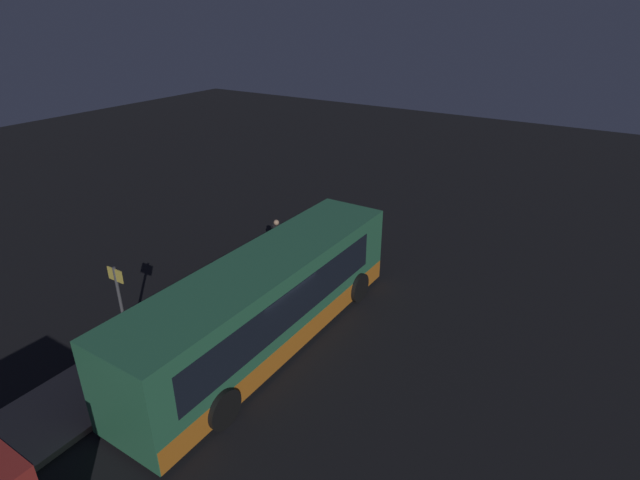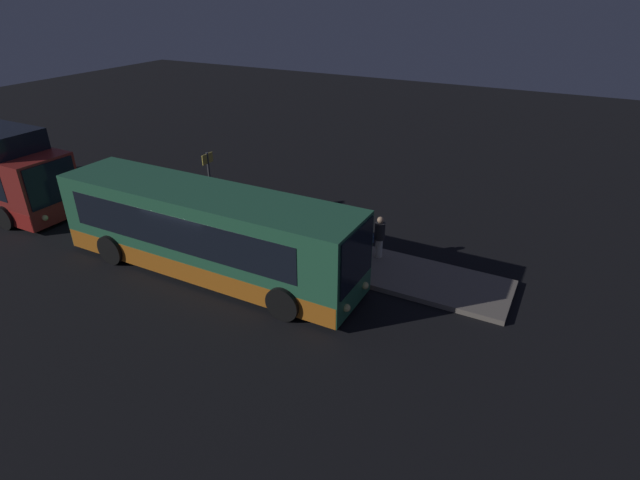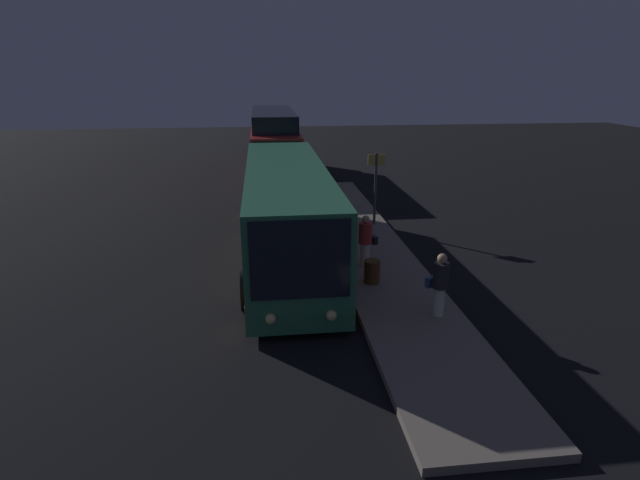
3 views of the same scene
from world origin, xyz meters
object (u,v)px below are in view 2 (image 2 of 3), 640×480
object	(u,v)px
bus_lead	(206,232)
passenger_waiting	(281,228)
trash_bin	(311,249)
suitcase	(262,243)
passenger_boarding	(379,236)
sign_post	(210,178)

from	to	relation	value
bus_lead	passenger_waiting	size ratio (longest dim) A/B	7.14
bus_lead	passenger_waiting	distance (m)	2.80
bus_lead	trash_bin	xyz separation A→B (m)	(2.87, 2.20, -0.98)
bus_lead	passenger_waiting	bearing A→B (deg)	55.44
passenger_waiting	trash_bin	size ratio (longest dim) A/B	2.41
suitcase	trash_bin	distance (m)	1.84
bus_lead	trash_bin	world-z (taller)	bus_lead
passenger_boarding	sign_post	world-z (taller)	sign_post
passenger_waiting	sign_post	distance (m)	4.44
bus_lead	passenger_waiting	xyz separation A→B (m)	(1.56, 2.27, -0.47)
trash_bin	sign_post	bearing A→B (deg)	166.72
passenger_boarding	trash_bin	bearing A→B (deg)	89.19
passenger_boarding	passenger_waiting	world-z (taller)	passenger_boarding
bus_lead	sign_post	size ratio (longest dim) A/B	4.09
passenger_waiting	trash_bin	distance (m)	1.40
passenger_waiting	sign_post	world-z (taller)	sign_post
passenger_boarding	trash_bin	xyz separation A→B (m)	(-2.10, -1.16, -0.52)
sign_post	trash_bin	bearing A→B (deg)	-13.28
passenger_waiting	suitcase	bearing A→B (deg)	-152.18
bus_lead	trash_bin	size ratio (longest dim) A/B	17.22
passenger_waiting	suitcase	world-z (taller)	passenger_waiting
passenger_boarding	suitcase	size ratio (longest dim) A/B	1.59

